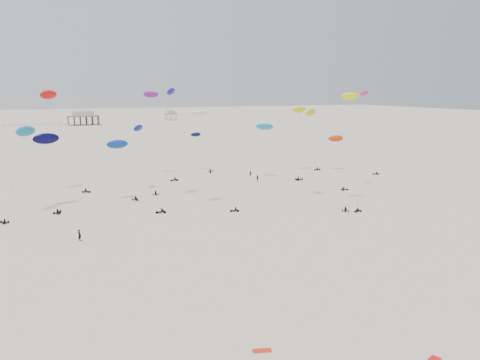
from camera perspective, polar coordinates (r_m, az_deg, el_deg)
name	(u,v)px	position (r m, az deg, el deg)	size (l,w,h in m)	color
ground_plane	(137,149)	(198.98, -12.44, 3.69)	(900.00, 900.00, 0.00)	beige
pavilion_main	(83,119)	(345.95, -18.56, 7.07)	(21.00, 13.00, 9.80)	brown
pavilion_small	(171,116)	(386.73, -8.41, 7.76)	(9.00, 7.00, 8.00)	brown
pier_fence	(1,126)	(346.46, -27.16, 5.87)	(80.20, 0.20, 1.50)	black
rig_0	(120,153)	(106.62, -14.41, 3.26)	(6.35, 4.56, 13.65)	black
rig_1	(144,148)	(114.52, -11.67, 3.86)	(4.91, 10.90, 16.49)	black
rig_2	(208,136)	(97.44, -3.98, 5.33)	(7.42, 10.88, 21.04)	black
rig_3	(203,152)	(141.44, -4.54, 3.41)	(5.16, 8.13, 11.97)	black
rig_4	(320,138)	(103.50, 9.71, 5.06)	(4.38, 17.39, 22.98)	black
rig_5	(55,112)	(120.56, -21.60, 7.74)	(10.35, 9.61, 24.54)	black
rig_6	(359,118)	(119.61, 14.33, 7.31)	(9.45, 4.76, 24.33)	black
rig_7	(23,144)	(100.42, -24.99, 4.05)	(7.94, 10.67, 18.00)	black
rig_8	(168,123)	(102.77, -8.73, 6.86)	(9.24, 16.91, 27.08)	black
rig_9	(351,117)	(102.32, 13.41, 7.44)	(6.69, 11.31, 24.37)	black
rig_10	(157,116)	(133.86, -10.10, 7.71)	(6.52, 15.04, 25.06)	black
rig_11	(303,121)	(142.73, 7.65, 7.13)	(8.99, 4.52, 19.66)	black
rig_12	(272,138)	(129.77, 3.93, 5.14)	(10.37, 11.24, 16.61)	black
rig_13	(48,150)	(103.93, -22.38, 3.45)	(5.59, 9.96, 15.89)	black
rig_14	(342,144)	(145.03, 12.32, 4.35)	(9.76, 14.00, 15.66)	black
spectator_0	(80,241)	(81.37, -18.94, -7.02)	(0.82, 0.56, 2.25)	black
spectator_1	(258,181)	(125.79, 2.17, -0.18)	(0.99, 0.57, 2.02)	black
spectator_3	(250,176)	(133.05, 1.27, 0.44)	(0.70, 0.48, 1.93)	black
grounded_kite_b	(262,351)	(47.11, 2.70, -20.09)	(1.80, 0.70, 0.07)	red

